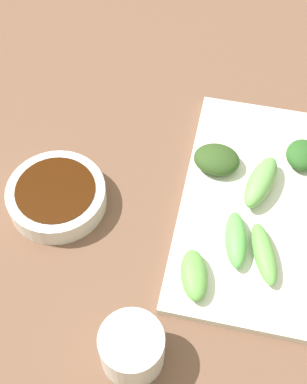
# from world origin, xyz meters

# --- Properties ---
(tabletop) EXTENTS (2.10, 2.10, 0.02)m
(tabletop) POSITION_xyz_m (0.00, 0.00, 0.01)
(tabletop) COLOR brown
(tabletop) RESTS_ON ground
(sauce_bowl) EXTENTS (0.13, 0.13, 0.03)m
(sauce_bowl) POSITION_xyz_m (-0.13, -0.03, 0.04)
(sauce_bowl) COLOR silver
(sauce_bowl) RESTS_ON tabletop
(serving_plate) EXTENTS (0.18, 0.35, 0.01)m
(serving_plate) POSITION_xyz_m (0.12, 0.02, 0.03)
(serving_plate) COLOR silver
(serving_plate) RESTS_ON tabletop
(broccoli_stalk_0) EXTENTS (0.05, 0.07, 0.02)m
(broccoli_stalk_0) POSITION_xyz_m (0.07, -0.11, 0.04)
(broccoli_stalk_0) COLOR #63A649
(broccoli_stalk_0) RESTS_ON serving_plate
(broccoli_stalk_1) EXTENTS (0.05, 0.09, 0.02)m
(broccoli_stalk_1) POSITION_xyz_m (0.15, -0.06, 0.04)
(broccoli_stalk_1) COLOR #63A74B
(broccoli_stalk_1) RESTS_ON serving_plate
(broccoli_stalk_2) EXTENTS (0.04, 0.08, 0.02)m
(broccoli_stalk_2) POSITION_xyz_m (0.11, -0.05, 0.04)
(broccoli_stalk_2) COLOR #5EB951
(broccoli_stalk_2) RESTS_ON serving_plate
(broccoli_leafy_3) EXTENTS (0.05, 0.06, 0.03)m
(broccoli_leafy_3) POSITION_xyz_m (0.18, 0.10, 0.05)
(broccoli_leafy_3) COLOR #2A5B23
(broccoli_leafy_3) RESTS_ON serving_plate
(broccoli_stalk_4) EXTENTS (0.05, 0.09, 0.03)m
(broccoli_stalk_4) POSITION_xyz_m (0.13, 0.04, 0.05)
(broccoli_stalk_4) COLOR #6CAE56
(broccoli_stalk_4) RESTS_ON serving_plate
(broccoli_leafy_5) EXTENTS (0.06, 0.05, 0.03)m
(broccoli_leafy_5) POSITION_xyz_m (0.07, 0.07, 0.05)
(broccoli_leafy_5) COLOR #2F4B1E
(broccoli_leafy_5) RESTS_ON serving_plate
(tea_cup) EXTENTS (0.07, 0.07, 0.06)m
(tea_cup) POSITION_xyz_m (0.02, -0.21, 0.05)
(tea_cup) COLOR silver
(tea_cup) RESTS_ON tabletop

